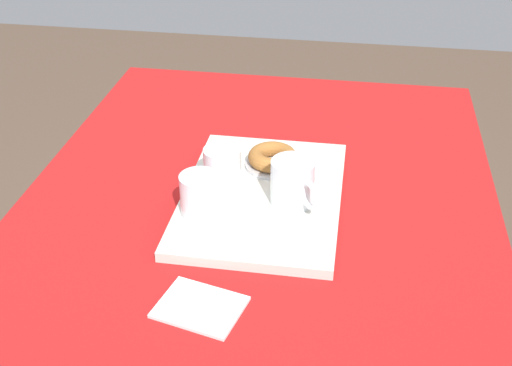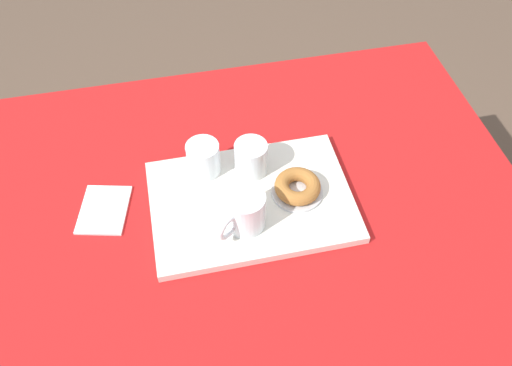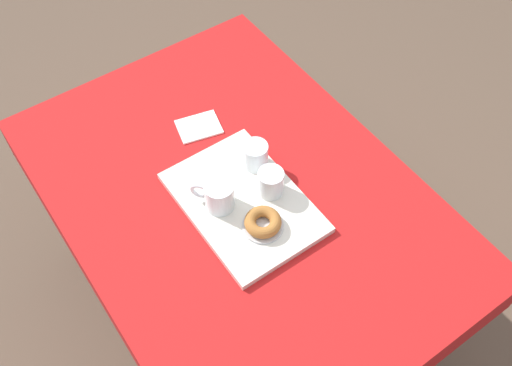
{
  "view_description": "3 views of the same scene",
  "coord_description": "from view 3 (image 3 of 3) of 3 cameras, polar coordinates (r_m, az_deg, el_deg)",
  "views": [
    {
      "loc": [
        -1.06,
        -0.17,
        1.47
      ],
      "look_at": [
        0.03,
        0.0,
        0.77
      ],
      "focal_mm": 46.88,
      "sensor_mm": 36.0,
      "label": 1
    },
    {
      "loc": [
        -0.1,
        -0.7,
        1.68
      ],
      "look_at": [
        0.06,
        0.03,
        0.75
      ],
      "focal_mm": 36.76,
      "sensor_mm": 36.0,
      "label": 2
    },
    {
      "loc": [
        0.84,
        -0.53,
        2.13
      ],
      "look_at": [
        0.02,
        0.05,
        0.76
      ],
      "focal_mm": 41.19,
      "sensor_mm": 36.0,
      "label": 3
    }
  ],
  "objects": [
    {
      "name": "dining_table",
      "position": [
        1.8,
        -1.69,
        -2.89
      ],
      "size": [
        1.35,
        0.95,
        0.73
      ],
      "color": "red",
      "rests_on": "ground"
    },
    {
      "name": "sugar_donut_left",
      "position": [
        1.61,
        0.67,
        -3.81
      ],
      "size": [
        0.1,
        0.1,
        0.03
      ],
      "primitive_type": "torus",
      "color": "#A3662D",
      "rests_on": "donut_plate_left"
    },
    {
      "name": "water_glass_far",
      "position": [
        1.67,
        1.42,
        -0.03
      ],
      "size": [
        0.08,
        0.08,
        0.08
      ],
      "color": "white",
      "rests_on": "serving_tray"
    },
    {
      "name": "paper_napkin",
      "position": [
        1.88,
        -5.57,
        5.46
      ],
      "size": [
        0.13,
        0.15,
        0.01
      ],
      "primitive_type": "cube",
      "rotation": [
        0.0,
        0.0,
        -0.24
      ],
      "color": "white",
      "rests_on": "dining_table"
    },
    {
      "name": "donut_plate_left",
      "position": [
        1.62,
        0.66,
        -4.18
      ],
      "size": [
        0.12,
        0.12,
        0.01
      ],
      "primitive_type": "cylinder",
      "color": "silver",
      "rests_on": "serving_tray"
    },
    {
      "name": "serving_tray",
      "position": [
        1.68,
        -1.23,
        -1.89
      ],
      "size": [
        0.45,
        0.31,
        0.02
      ],
      "primitive_type": "cube",
      "color": "silver",
      "rests_on": "dining_table"
    },
    {
      "name": "water_glass_near",
      "position": [
        1.73,
        -0.07,
        2.62
      ],
      "size": [
        0.08,
        0.08,
        0.08
      ],
      "color": "white",
      "rests_on": "serving_tray"
    },
    {
      "name": "tea_mug_left",
      "position": [
        1.63,
        -3.64,
        -1.26
      ],
      "size": [
        0.11,
        0.1,
        0.09
      ],
      "color": "white",
      "rests_on": "serving_tray"
    },
    {
      "name": "ground_plane",
      "position": [
        2.35,
        -1.32,
        -11.36
      ],
      "size": [
        6.0,
        6.0,
        0.0
      ],
      "primitive_type": "plane",
      "color": "brown"
    }
  ]
}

